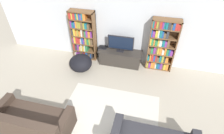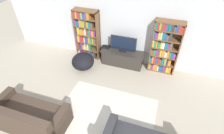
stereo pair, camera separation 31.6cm
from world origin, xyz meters
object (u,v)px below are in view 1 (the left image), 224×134
at_px(tv_stand, 120,58).
at_px(laptop, 103,47).
at_px(bookshelf_right, 161,45).
at_px(bookshelf_left, 83,36).
at_px(beanbag_ottoman, 81,63).
at_px(television, 121,43).
at_px(couch_left_sectional, 31,123).

xyz_separation_m(tv_stand, laptop, (-0.64, 0.07, 0.28)).
relative_size(bookshelf_right, laptop, 6.02).
height_order(bookshelf_left, bookshelf_right, same).
bearing_deg(bookshelf_right, beanbag_ottoman, -163.47).
bearing_deg(laptop, beanbag_ottoman, -129.55).
xyz_separation_m(bookshelf_left, beanbag_ottoman, (0.14, -0.75, -0.61)).
bearing_deg(bookshelf_right, television, -175.79).
distance_m(bookshelf_right, couch_left_sectional, 4.26).
bearing_deg(couch_left_sectional, bookshelf_left, 87.66).
distance_m(tv_stand, beanbag_ottoman, 1.37).
bearing_deg(laptop, couch_left_sectional, -105.11).
distance_m(bookshelf_left, couch_left_sectional, 3.23).
relative_size(laptop, couch_left_sectional, 0.16).
bearing_deg(beanbag_ottoman, couch_left_sectional, -96.31).
xyz_separation_m(tv_stand, beanbag_ottoman, (-1.21, -0.63, 0.01)).
bearing_deg(bookshelf_right, bookshelf_left, 179.98).
distance_m(television, beanbag_ottoman, 1.48).
distance_m(tv_stand, television, 0.57).
distance_m(couch_left_sectional, beanbag_ottoman, 2.44).
height_order(bookshelf_left, laptop, bookshelf_left).
bearing_deg(tv_stand, couch_left_sectional, -115.86).
bearing_deg(laptop, bookshelf_left, 176.04).
bearing_deg(television, bookshelf_right, 4.21).
bearing_deg(bookshelf_right, tv_stand, -174.89).
bearing_deg(bookshelf_left, television, -4.07).
distance_m(laptop, beanbag_ottoman, 0.94).
bearing_deg(beanbag_ottoman, bookshelf_left, 100.54).
relative_size(tv_stand, couch_left_sectional, 0.81).
xyz_separation_m(bookshelf_right, beanbag_ottoman, (-2.51, -0.74, -0.61)).
xyz_separation_m(laptop, beanbag_ottoman, (-0.57, -0.70, -0.26)).
bearing_deg(laptop, bookshelf_right, 1.44).
bearing_deg(tv_stand, bookshelf_right, 5.11).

